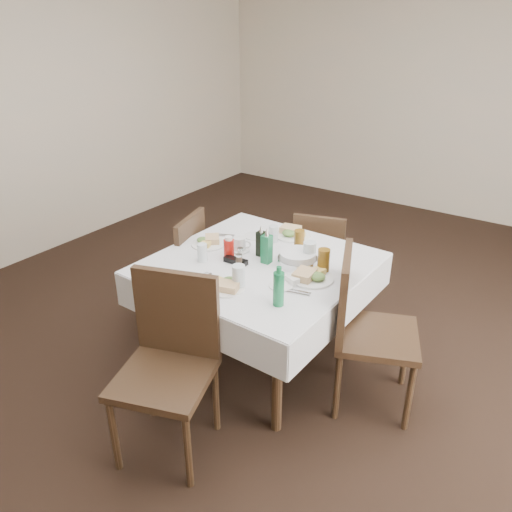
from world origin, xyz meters
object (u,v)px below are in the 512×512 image
at_px(chair_north, 320,255).
at_px(chair_east, 362,322).
at_px(dining_table, 259,274).
at_px(ketchup_bottle, 229,248).
at_px(water_n, 273,234).
at_px(water_w, 202,253).
at_px(water_s, 239,277).
at_px(water_e, 309,253).
at_px(coffee_mug, 240,245).
at_px(green_bottle, 279,288).
at_px(chair_west, 179,264).
at_px(chair_south, 170,353).
at_px(bread_basket, 298,259).
at_px(oil_cruet_dark, 261,243).
at_px(oil_cruet_green, 267,248).

xyz_separation_m(chair_north, chair_east, (0.70, -0.82, 0.09)).
height_order(dining_table, ketchup_bottle, ketchup_bottle).
bearing_deg(water_n, ketchup_bottle, -105.28).
bearing_deg(water_w, chair_east, 12.15).
bearing_deg(dining_table, water_s, -75.58).
height_order(water_e, coffee_mug, water_e).
xyz_separation_m(water_e, water_w, (-0.58, -0.34, -0.02)).
height_order(water_e, green_bottle, green_bottle).
bearing_deg(chair_west, ketchup_bottle, -11.43).
relative_size(chair_south, ketchup_bottle, 6.87).
xyz_separation_m(chair_south, chair_west, (-0.75, 0.89, -0.06)).
distance_m(chair_north, chair_east, 1.08).
xyz_separation_m(dining_table, water_s, (0.09, -0.33, 0.15)).
height_order(chair_north, bread_basket, bread_basket).
bearing_deg(chair_north, dining_table, -89.93).
bearing_deg(green_bottle, coffee_mug, 142.63).
height_order(dining_table, oil_cruet_dark, oil_cruet_dark).
distance_m(oil_cruet_dark, coffee_mug, 0.16).
bearing_deg(water_e, water_s, -110.90).
bearing_deg(green_bottle, water_s, 173.29).
xyz_separation_m(chair_east, water_w, (-1.01, -0.22, 0.26)).
relative_size(water_e, ketchup_bottle, 1.02).
height_order(water_n, oil_cruet_dark, oil_cruet_dark).
relative_size(chair_west, bread_basket, 3.59).
relative_size(water_s, water_w, 1.19).
bearing_deg(ketchup_bottle, chair_south, -75.81).
xyz_separation_m(chair_west, oil_cruet_green, (0.79, -0.04, 0.35)).
distance_m(water_w, oil_cruet_dark, 0.38).
bearing_deg(water_e, oil_cruet_dark, -167.94).
relative_size(oil_cruet_dark, coffee_mug, 1.57).
height_order(chair_east, green_bottle, green_bottle).
bearing_deg(bread_basket, ketchup_bottle, -158.60).
xyz_separation_m(water_n, oil_cruet_green, (0.14, -0.29, 0.04)).
bearing_deg(chair_south, water_w, 115.33).
bearing_deg(oil_cruet_dark, chair_north, 86.83).
xyz_separation_m(chair_east, coffee_mug, (-0.90, 0.04, 0.24)).
relative_size(water_e, green_bottle, 0.65).
distance_m(chair_north, chair_west, 1.09).
xyz_separation_m(chair_south, oil_cruet_green, (0.04, 0.85, 0.30)).
distance_m(dining_table, green_bottle, 0.56).
bearing_deg(chair_east, oil_cruet_green, -179.51).
distance_m(water_n, bread_basket, 0.37).
distance_m(chair_east, ketchup_bottle, 0.94).
bearing_deg(water_w, coffee_mug, 66.83).
height_order(chair_south, oil_cruet_green, oil_cruet_green).
relative_size(bread_basket, ketchup_bottle, 1.73).
bearing_deg(coffee_mug, ketchup_bottle, -91.22).
distance_m(water_w, ketchup_bottle, 0.17).
distance_m(water_e, ketchup_bottle, 0.51).
distance_m(chair_south, green_bottle, 0.66).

